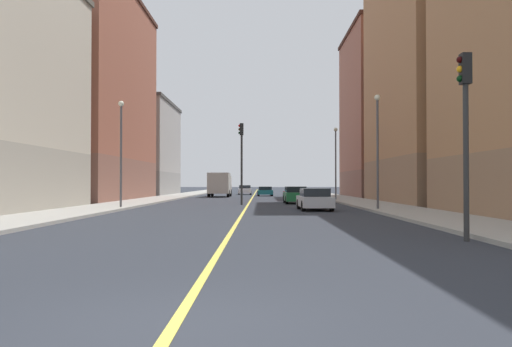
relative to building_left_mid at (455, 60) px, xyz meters
name	(u,v)px	position (x,y,z in m)	size (l,w,h in m)	color
ground_plane	(174,326)	(-17.12, -36.66, -11.90)	(400.00, 400.00, 0.00)	#2A2E36
sidewalk_left	(339,198)	(-7.76, 12.34, -11.82)	(3.90, 168.00, 0.15)	#9E9B93
sidewalk_right	(165,198)	(-26.47, 12.34, -11.82)	(3.90, 168.00, 0.15)	#9E9B93
lane_center_stripe	(252,199)	(-17.12, 12.34, -11.89)	(0.16, 154.00, 0.01)	#E5D14C
building_left_mid	(455,60)	(0.00, 0.00, 0.00)	(11.92, 17.79, 23.78)	#8F6B4F
building_left_far	(399,114)	(0.00, 17.52, -2.11)	(11.92, 15.13, 19.56)	brown
building_right_midblock	(74,96)	(-34.23, 6.59, -1.77)	(11.92, 21.64, 20.25)	brown
building_right_distant	(129,149)	(-34.23, 27.47, -5.52)	(11.92, 16.45, 12.74)	gray
traffic_light_left_near	(465,118)	(-10.13, -27.76, -8.32)	(0.40, 0.32, 5.48)	#2D2D2D
traffic_light_median_far	(241,152)	(-17.62, -3.24, -7.85)	(0.40, 0.32, 6.28)	#2D2D2D
street_lamp_left_near	(378,139)	(-9.11, -11.93, -7.58)	(0.36, 0.36, 6.85)	#4C4C51
street_lamp_right_near	(121,142)	(-25.12, -9.81, -7.59)	(0.36, 0.36, 6.83)	#4C4C51
street_lamp_left_far	(336,155)	(-9.11, 5.47, -7.64)	(0.36, 0.36, 6.73)	#4C4C51
car_white	(245,190)	(-18.48, 31.08, -11.24)	(2.04, 4.19, 1.34)	white
car_green	(296,195)	(-13.26, -0.41, -11.22)	(1.93, 4.40, 1.39)	#1E6B38
car_silver	(315,199)	(-12.78, -10.79, -11.23)	(2.01, 4.46, 1.36)	silver
car_red	(294,194)	(-12.96, 6.54, -11.26)	(2.00, 4.15, 1.31)	red
car_teal	(265,191)	(-15.62, 23.52, -11.30)	(2.03, 4.08, 1.21)	#196670
box_truck	(220,184)	(-21.09, 19.17, -10.33)	(2.56, 6.65, 2.87)	beige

